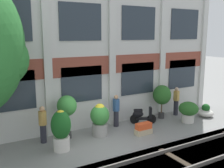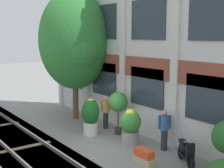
{
  "view_description": "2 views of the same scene",
  "coord_description": "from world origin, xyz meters",
  "px_view_note": "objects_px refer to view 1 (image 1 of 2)",
  "views": [
    {
      "loc": [
        -4.88,
        -8.88,
        4.61
      ],
      "look_at": [
        0.9,
        1.17,
        2.39
      ],
      "focal_mm": 42.0,
      "sensor_mm": 36.0,
      "label": 1
    },
    {
      "loc": [
        9.91,
        -6.63,
        4.49
      ],
      "look_at": [
        -0.97,
        1.32,
        2.38
      ],
      "focal_mm": 50.0,
      "sensor_mm": 36.0,
      "label": 2
    }
  ],
  "objects_px": {
    "potted_plant_tall_urn": "(162,95)",
    "resident_by_doorway": "(116,110)",
    "resident_watching_tracks": "(43,123)",
    "potted_plant_wide_bowl": "(206,112)",
    "potted_plant_terracotta_small": "(67,107)",
    "potted_plant_stone_basin": "(61,128)",
    "resident_near_plants": "(176,100)",
    "potted_plant_glazed_jar": "(100,118)",
    "potted_plant_fluted_column": "(188,110)",
    "scooter_second_parked": "(142,116)",
    "potted_plant_square_trough": "(144,129)"
  },
  "relations": [
    {
      "from": "potted_plant_wide_bowl",
      "to": "resident_watching_tracks",
      "type": "height_order",
      "value": "resident_watching_tracks"
    },
    {
      "from": "potted_plant_tall_urn",
      "to": "resident_near_plants",
      "type": "distance_m",
      "value": 1.18
    },
    {
      "from": "potted_plant_glazed_jar",
      "to": "resident_by_doorway",
      "type": "height_order",
      "value": "resident_by_doorway"
    },
    {
      "from": "potted_plant_square_trough",
      "to": "potted_plant_stone_basin",
      "type": "distance_m",
      "value": 3.95
    },
    {
      "from": "potted_plant_terracotta_small",
      "to": "potted_plant_square_trough",
      "type": "bearing_deg",
      "value": -22.13
    },
    {
      "from": "resident_watching_tracks",
      "to": "resident_near_plants",
      "type": "bearing_deg",
      "value": 22.3
    },
    {
      "from": "potted_plant_glazed_jar",
      "to": "potted_plant_stone_basin",
      "type": "height_order",
      "value": "potted_plant_stone_basin"
    },
    {
      "from": "potted_plant_terracotta_small",
      "to": "scooter_second_parked",
      "type": "bearing_deg",
      "value": -1.18
    },
    {
      "from": "potted_plant_stone_basin",
      "to": "resident_by_doorway",
      "type": "relative_size",
      "value": 1.03
    },
    {
      "from": "potted_plant_fluted_column",
      "to": "resident_by_doorway",
      "type": "height_order",
      "value": "resident_by_doorway"
    },
    {
      "from": "resident_watching_tracks",
      "to": "resident_by_doorway",
      "type": "bearing_deg",
      "value": 24.47
    },
    {
      "from": "potted_plant_square_trough",
      "to": "resident_watching_tracks",
      "type": "distance_m",
      "value": 4.56
    },
    {
      "from": "potted_plant_square_trough",
      "to": "resident_watching_tracks",
      "type": "relative_size",
      "value": 0.53
    },
    {
      "from": "potted_plant_stone_basin",
      "to": "resident_near_plants",
      "type": "relative_size",
      "value": 1.03
    },
    {
      "from": "potted_plant_fluted_column",
      "to": "resident_by_doorway",
      "type": "distance_m",
      "value": 3.88
    },
    {
      "from": "potted_plant_wide_bowl",
      "to": "resident_watching_tracks",
      "type": "bearing_deg",
      "value": 173.82
    },
    {
      "from": "potted_plant_fluted_column",
      "to": "potted_plant_glazed_jar",
      "type": "relative_size",
      "value": 0.73
    },
    {
      "from": "potted_plant_fluted_column",
      "to": "resident_watching_tracks",
      "type": "xyz_separation_m",
      "value": [
        -7.37,
        1.18,
        0.22
      ]
    },
    {
      "from": "potted_plant_glazed_jar",
      "to": "scooter_second_parked",
      "type": "relative_size",
      "value": 1.2
    },
    {
      "from": "potted_plant_tall_urn",
      "to": "resident_near_plants",
      "type": "relative_size",
      "value": 1.14
    },
    {
      "from": "potted_plant_stone_basin",
      "to": "resident_watching_tracks",
      "type": "distance_m",
      "value": 1.21
    },
    {
      "from": "scooter_second_parked",
      "to": "resident_by_doorway",
      "type": "xyz_separation_m",
      "value": [
        -1.36,
        0.33,
        0.44
      ]
    },
    {
      "from": "potted_plant_glazed_jar",
      "to": "potted_plant_stone_basin",
      "type": "relative_size",
      "value": 0.9
    },
    {
      "from": "potted_plant_square_trough",
      "to": "resident_near_plants",
      "type": "relative_size",
      "value": 0.53
    },
    {
      "from": "potted_plant_fluted_column",
      "to": "potted_plant_wide_bowl",
      "type": "bearing_deg",
      "value": 7.59
    },
    {
      "from": "potted_plant_tall_urn",
      "to": "potted_plant_terracotta_small",
      "type": "height_order",
      "value": "potted_plant_terracotta_small"
    },
    {
      "from": "potted_plant_tall_urn",
      "to": "resident_by_doorway",
      "type": "height_order",
      "value": "potted_plant_tall_urn"
    },
    {
      "from": "potted_plant_stone_basin",
      "to": "resident_watching_tracks",
      "type": "xyz_separation_m",
      "value": [
        -0.42,
        1.13,
        -0.06
      ]
    },
    {
      "from": "potted_plant_wide_bowl",
      "to": "potted_plant_stone_basin",
      "type": "height_order",
      "value": "potted_plant_stone_basin"
    },
    {
      "from": "potted_plant_tall_urn",
      "to": "potted_plant_wide_bowl",
      "type": "distance_m",
      "value": 2.77
    },
    {
      "from": "resident_near_plants",
      "to": "potted_plant_tall_urn",
      "type": "bearing_deg",
      "value": -146.8
    },
    {
      "from": "potted_plant_square_trough",
      "to": "scooter_second_parked",
      "type": "bearing_deg",
      "value": 56.9
    },
    {
      "from": "potted_plant_square_trough",
      "to": "resident_watching_tracks",
      "type": "bearing_deg",
      "value": 162.29
    },
    {
      "from": "potted_plant_tall_urn",
      "to": "resident_watching_tracks",
      "type": "bearing_deg",
      "value": -179.49
    },
    {
      "from": "potted_plant_glazed_jar",
      "to": "potted_plant_tall_urn",
      "type": "relative_size",
      "value": 0.81
    },
    {
      "from": "potted_plant_wide_bowl",
      "to": "potted_plant_square_trough",
      "type": "bearing_deg",
      "value": -175.01
    },
    {
      "from": "potted_plant_square_trough",
      "to": "potted_plant_stone_basin",
      "type": "height_order",
      "value": "potted_plant_stone_basin"
    },
    {
      "from": "scooter_second_parked",
      "to": "resident_near_plants",
      "type": "bearing_deg",
      "value": 32.94
    },
    {
      "from": "potted_plant_stone_basin",
      "to": "resident_watching_tracks",
      "type": "height_order",
      "value": "potted_plant_stone_basin"
    },
    {
      "from": "potted_plant_fluted_column",
      "to": "resident_near_plants",
      "type": "height_order",
      "value": "resident_near_plants"
    },
    {
      "from": "potted_plant_glazed_jar",
      "to": "resident_by_doorway",
      "type": "xyz_separation_m",
      "value": [
        1.27,
        0.68,
        0.05
      ]
    },
    {
      "from": "potted_plant_glazed_jar",
      "to": "potted_plant_wide_bowl",
      "type": "height_order",
      "value": "potted_plant_glazed_jar"
    },
    {
      "from": "potted_plant_fluted_column",
      "to": "resident_near_plants",
      "type": "distance_m",
      "value": 1.34
    },
    {
      "from": "resident_near_plants",
      "to": "resident_by_doorway",
      "type": "bearing_deg",
      "value": -149.96
    },
    {
      "from": "potted_plant_square_trough",
      "to": "potted_plant_terracotta_small",
      "type": "bearing_deg",
      "value": 157.87
    },
    {
      "from": "scooter_second_parked",
      "to": "resident_watching_tracks",
      "type": "xyz_separation_m",
      "value": [
        -5.11,
        0.15,
        0.43
      ]
    },
    {
      "from": "potted_plant_stone_basin",
      "to": "resident_near_plants",
      "type": "height_order",
      "value": "potted_plant_stone_basin"
    },
    {
      "from": "potted_plant_wide_bowl",
      "to": "scooter_second_parked",
      "type": "relative_size",
      "value": 0.71
    },
    {
      "from": "potted_plant_tall_urn",
      "to": "scooter_second_parked",
      "type": "height_order",
      "value": "potted_plant_tall_urn"
    },
    {
      "from": "potted_plant_tall_urn",
      "to": "potted_plant_terracotta_small",
      "type": "relative_size",
      "value": 0.95
    }
  ]
}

